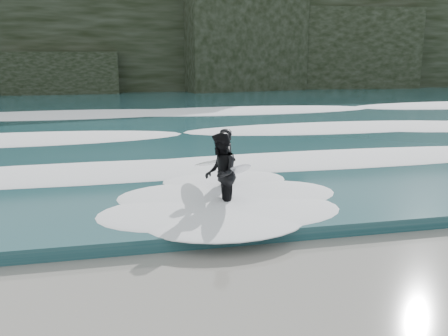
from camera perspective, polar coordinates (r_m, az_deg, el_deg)
The scene contains 8 objects.
ground at distance 8.27m, azimuth 16.65°, elevation -15.46°, with size 120.00×120.00×0.00m, color #78644A.
sea at distance 35.67m, azimuth -6.65°, elevation 6.91°, with size 90.00×52.00×0.30m, color #1D464C.
headland at distance 52.42m, azimuth -8.87°, elevation 14.06°, with size 70.00×9.00×10.00m, color black.
foam_near at distance 16.10m, azimuth 1.07°, elevation 0.55°, with size 60.00×3.20×0.20m, color white.
foam_mid at distance 22.85m, azimuth -3.12°, elevation 4.28°, with size 60.00×4.00×0.24m, color white.
foam_far at distance 31.68m, azimuth -5.87°, elevation 6.72°, with size 60.00×4.80×0.30m, color white.
surfer_left at distance 13.44m, azimuth 0.05°, elevation 0.51°, with size 1.16×2.20×1.91m.
surfer_right at distance 12.06m, azimuth -0.30°, elevation -0.66°, with size 1.19×1.84×2.03m.
Camera 1 is at (-3.75, -6.27, 3.86)m, focal length 40.00 mm.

